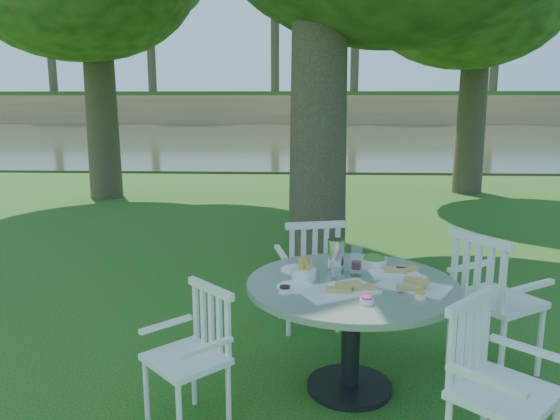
# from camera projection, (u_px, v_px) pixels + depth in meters

# --- Properties ---
(ground) EXTENTS (140.00, 140.00, 0.00)m
(ground) POSITION_uv_depth(u_px,v_px,m) (279.00, 302.00, 5.15)
(ground) COLOR #15410D
(ground) RESTS_ON ground
(table) EXTENTS (1.34, 1.34, 0.74)m
(table) POSITION_uv_depth(u_px,v_px,m) (352.00, 304.00, 3.49)
(table) COLOR black
(table) RESTS_ON ground
(chair_ne) EXTENTS (0.67, 0.68, 1.00)m
(chair_ne) POSITION_uv_depth(u_px,v_px,m) (488.00, 293.00, 3.71)
(chair_ne) COLOR white
(chair_ne) RESTS_ON ground
(chair_nw) EXTENTS (0.56, 0.54, 0.94)m
(chair_nw) POSITION_uv_depth(u_px,v_px,m) (311.00, 266.00, 4.44)
(chair_nw) COLOR white
(chair_nw) RESTS_ON ground
(chair_sw) EXTENTS (0.57, 0.57, 0.82)m
(chair_sw) POSITION_uv_depth(u_px,v_px,m) (198.00, 345.00, 3.15)
(chair_sw) COLOR white
(chair_sw) RESTS_ON ground
(chair_se) EXTENTS (0.63, 0.63, 0.91)m
(chair_se) POSITION_uv_depth(u_px,v_px,m) (488.00, 375.00, 2.71)
(chair_se) COLOR white
(chair_se) RESTS_ON ground
(tableware) EXTENTS (1.08, 0.83, 0.23)m
(tableware) POSITION_uv_depth(u_px,v_px,m) (348.00, 272.00, 3.51)
(tableware) COLOR white
(tableware) RESTS_ON table
(river) EXTENTS (100.00, 28.00, 0.12)m
(river) POSITION_uv_depth(u_px,v_px,m) (302.00, 137.00, 27.66)
(river) COLOR #2C321E
(river) RESTS_ON ground
(far_bank) EXTENTS (100.00, 18.00, 15.20)m
(far_bank) POSITION_uv_depth(u_px,v_px,m) (308.00, 32.00, 43.95)
(far_bank) COLOR #AA834F
(far_bank) RESTS_ON ground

